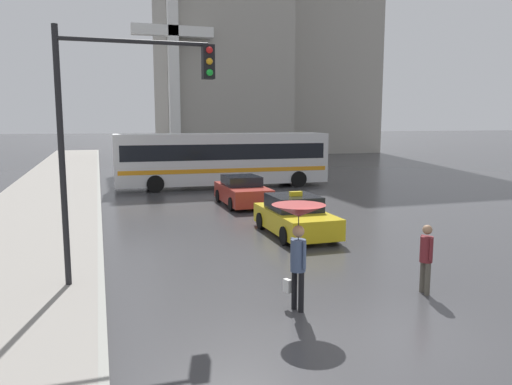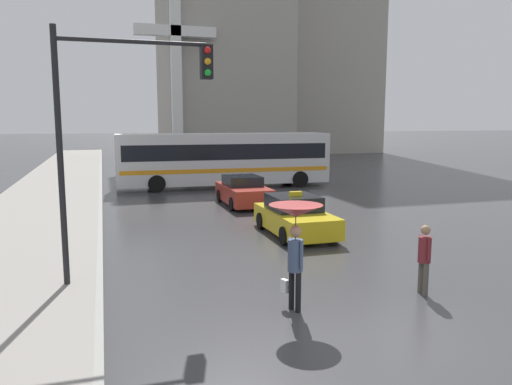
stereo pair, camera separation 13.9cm
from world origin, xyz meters
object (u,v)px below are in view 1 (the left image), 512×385
(city_bus, at_px, (223,157))
(traffic_light, at_px, (123,111))
(pedestrian_with_umbrella, at_px, (298,225))
(taxi, at_px, (295,217))
(sedan_red, at_px, (242,192))
(monument_cross, at_px, (173,60))
(pedestrian_man, at_px, (426,254))

(city_bus, relative_size, traffic_light, 2.07)
(pedestrian_with_umbrella, bearing_deg, traffic_light, 32.48)
(taxi, xyz_separation_m, sedan_red, (-0.08, 6.39, 0.01))
(taxi, height_order, city_bus, city_bus)
(taxi, height_order, monument_cross, monument_cross)
(sedan_red, bearing_deg, pedestrian_man, 93.02)
(taxi, height_order, traffic_light, traffic_light)
(city_bus, height_order, pedestrian_man, city_bus)
(sedan_red, relative_size, pedestrian_man, 2.49)
(pedestrian_with_umbrella, relative_size, monument_cross, 0.14)
(sedan_red, xyz_separation_m, pedestrian_man, (0.68, -12.90, 0.29))
(sedan_red, bearing_deg, traffic_light, 60.53)
(sedan_red, xyz_separation_m, city_bus, (0.63, 6.47, 1.13))
(city_bus, bearing_deg, monument_cross, -176.64)
(traffic_light, height_order, monument_cross, monument_cross)
(city_bus, height_order, monument_cross, monument_cross)
(city_bus, relative_size, pedestrian_with_umbrella, 5.54)
(city_bus, height_order, pedestrian_with_umbrella, city_bus)
(city_bus, bearing_deg, pedestrian_with_umbrella, -7.03)
(sedan_red, relative_size, monument_cross, 0.25)
(taxi, xyz_separation_m, pedestrian_man, (0.60, -6.51, 0.31))
(pedestrian_man, distance_m, monument_cross, 36.84)
(pedestrian_man, bearing_deg, city_bus, -174.83)
(pedestrian_with_umbrella, bearing_deg, sedan_red, -28.84)
(pedestrian_with_umbrella, distance_m, monument_cross, 36.82)
(taxi, distance_m, pedestrian_man, 6.54)
(monument_cross, bearing_deg, pedestrian_man, -89.38)
(pedestrian_with_umbrella, bearing_deg, taxi, -39.41)
(pedestrian_man, bearing_deg, taxi, -169.72)
(pedestrian_man, xyz_separation_m, monument_cross, (-0.39, 35.89, 8.26))
(pedestrian_with_umbrella, height_order, pedestrian_man, pedestrian_with_umbrella)
(taxi, bearing_deg, city_bus, -92.46)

